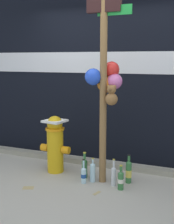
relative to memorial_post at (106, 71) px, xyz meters
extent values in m
plane|color=#ADA899|center=(-0.26, -0.56, -1.51)|extent=(14.00, 14.00, 0.00)
cube|color=black|center=(-0.26, 0.94, 0.18)|extent=(10.00, 0.20, 3.39)
cube|color=silver|center=(-0.86, 0.83, 0.10)|extent=(5.79, 0.01, 0.34)
cube|color=gray|center=(-0.26, 0.51, -1.47)|extent=(8.00, 0.12, 0.08)
cylinder|color=olive|center=(-0.01, -0.06, -0.25)|extent=(0.09, 0.09, 2.52)
cube|color=#198C33|center=(0.13, -0.06, 0.75)|extent=(0.45, 0.05, 0.12)
sphere|color=orange|center=(-0.02, 0.05, -0.17)|extent=(0.23, 0.23, 0.23)
sphere|color=red|center=(0.06, 0.08, 0.02)|extent=(0.21, 0.21, 0.21)
sphere|color=blue|center=(-0.14, -0.08, -0.07)|extent=(0.22, 0.22, 0.22)
sphere|color=#D66BB2|center=(0.11, 0.05, -0.13)|extent=(0.21, 0.21, 0.21)
sphere|color=yellow|center=(-0.03, 0.13, -0.08)|extent=(0.23, 0.23, 0.23)
sphere|color=brown|center=(0.12, -0.10, -0.35)|extent=(0.16, 0.16, 0.16)
sphere|color=brown|center=(0.12, -0.10, -0.23)|extent=(0.12, 0.12, 0.12)
sphere|color=brown|center=(0.08, -0.10, -0.19)|extent=(0.05, 0.05, 0.05)
sphere|color=brown|center=(0.16, -0.10, -0.19)|extent=(0.05, 0.05, 0.05)
sphere|color=brown|center=(0.12, -0.15, -0.23)|extent=(0.04, 0.04, 0.04)
cylinder|color=gold|center=(-0.79, 0.04, -1.19)|extent=(0.24, 0.24, 0.64)
cylinder|color=orange|center=(-0.79, 0.04, -0.85)|extent=(0.28, 0.28, 0.03)
sphere|color=gold|center=(-0.79, 0.04, -0.78)|extent=(0.23, 0.23, 0.23)
cylinder|color=orange|center=(-0.96, 0.04, -1.16)|extent=(0.11, 0.11, 0.11)
cylinder|color=orange|center=(-0.61, 0.04, -1.16)|extent=(0.11, 0.11, 0.11)
cube|color=white|center=(-0.79, 0.04, -0.74)|extent=(0.33, 0.33, 0.03)
cylinder|color=#337038|center=(0.33, 0.04, -1.37)|extent=(0.08, 0.08, 0.29)
cone|color=#337038|center=(0.33, 0.04, -1.21)|extent=(0.08, 0.08, 0.03)
cylinder|color=#337038|center=(0.33, 0.04, -1.16)|extent=(0.04, 0.04, 0.07)
cylinder|color=#D8C64C|center=(0.33, 0.04, -1.38)|extent=(0.08, 0.08, 0.10)
cylinder|color=black|center=(0.33, 0.04, -1.12)|extent=(0.04, 0.04, 0.01)
cylinder|color=#337038|center=(0.30, -0.22, -1.40)|extent=(0.07, 0.07, 0.22)
cone|color=#337038|center=(0.30, -0.22, -1.27)|extent=(0.07, 0.07, 0.03)
cylinder|color=#337038|center=(0.30, -0.22, -1.22)|extent=(0.03, 0.03, 0.07)
cylinder|color=silver|center=(0.30, -0.22, -1.39)|extent=(0.08, 0.08, 0.06)
cylinder|color=gold|center=(0.30, -0.22, -1.18)|extent=(0.04, 0.04, 0.01)
cylinder|color=#B2DBEA|center=(-0.13, -0.11, -1.39)|extent=(0.07, 0.07, 0.25)
cone|color=#B2DBEA|center=(-0.13, -0.11, -1.25)|extent=(0.07, 0.07, 0.03)
cylinder|color=#B2DBEA|center=(-0.13, -0.11, -1.21)|extent=(0.03, 0.03, 0.05)
cylinder|color=gold|center=(-0.13, -0.11, -1.18)|extent=(0.03, 0.03, 0.01)
cylinder|color=silver|center=(0.17, -0.13, -1.39)|extent=(0.06, 0.06, 0.24)
cone|color=silver|center=(0.17, -0.13, -1.26)|extent=(0.06, 0.06, 0.02)
cylinder|color=silver|center=(0.17, -0.13, -1.20)|extent=(0.03, 0.03, 0.09)
cylinder|color=gold|center=(0.17, -0.13, -1.15)|extent=(0.03, 0.03, 0.01)
cylinder|color=#337038|center=(-0.29, -0.02, -1.39)|extent=(0.08, 0.08, 0.24)
cone|color=#337038|center=(-0.29, -0.02, -1.25)|extent=(0.08, 0.08, 0.03)
cylinder|color=#337038|center=(-0.29, -0.02, -1.19)|extent=(0.04, 0.04, 0.09)
cylinder|color=gold|center=(-0.29, -0.02, -1.14)|extent=(0.04, 0.04, 0.01)
cylinder|color=#B2DBEA|center=(-0.23, -0.20, -1.41)|extent=(0.07, 0.07, 0.20)
cone|color=#B2DBEA|center=(-0.23, -0.20, -1.30)|extent=(0.07, 0.07, 0.03)
cylinder|color=#B2DBEA|center=(-0.23, -0.20, -1.23)|extent=(0.03, 0.03, 0.10)
cylinder|color=#1E478C|center=(-0.23, -0.20, -1.41)|extent=(0.07, 0.07, 0.05)
cylinder|color=black|center=(-0.23, -0.20, -1.18)|extent=(0.03, 0.03, 0.01)
cube|color=tan|center=(0.05, -0.44, -1.51)|extent=(0.08, 0.14, 0.01)
cube|color=tan|center=(-0.84, -0.63, -1.51)|extent=(0.17, 0.15, 0.01)
camera|label=1|loc=(1.28, -3.78, 0.16)|focal=48.37mm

